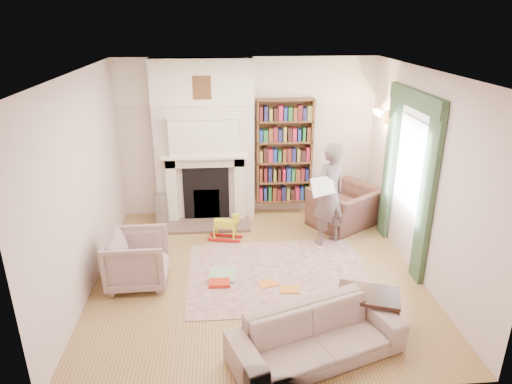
{
  "coord_description": "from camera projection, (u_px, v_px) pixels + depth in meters",
  "views": [
    {
      "loc": [
        -0.46,
        -5.63,
        3.45
      ],
      "look_at": [
        0.0,
        0.25,
        1.15
      ],
      "focal_mm": 32.0,
      "sensor_mm": 36.0,
      "label": 1
    }
  ],
  "objects": [
    {
      "name": "floor",
      "position": [
        257.0,
        273.0,
        6.51
      ],
      "size": [
        4.5,
        4.5,
        0.0
      ],
      "primitive_type": "plane",
      "color": "brown",
      "rests_on": "ground"
    },
    {
      "name": "ceiling",
      "position": [
        258.0,
        72.0,
        5.5
      ],
      "size": [
        4.5,
        4.5,
        0.0
      ],
      "primitive_type": "plane",
      "rotation": [
        3.14,
        0.0,
        0.0
      ],
      "color": "white",
      "rests_on": "wall_back"
    },
    {
      "name": "wall_back",
      "position": [
        247.0,
        138.0,
        8.1
      ],
      "size": [
        4.5,
        0.0,
        4.5
      ],
      "primitive_type": "plane",
      "rotation": [
        1.57,
        0.0,
        0.0
      ],
      "color": "silver",
      "rests_on": "floor"
    },
    {
      "name": "wall_front",
      "position": [
        279.0,
        270.0,
        3.92
      ],
      "size": [
        4.5,
        0.0,
        4.5
      ],
      "primitive_type": "plane",
      "rotation": [
        -1.57,
        0.0,
        0.0
      ],
      "color": "silver",
      "rests_on": "floor"
    },
    {
      "name": "wall_left",
      "position": [
        83.0,
        186.0,
        5.84
      ],
      "size": [
        0.0,
        4.5,
        4.5
      ],
      "primitive_type": "plane",
      "rotation": [
        1.57,
        0.0,
        1.57
      ],
      "color": "silver",
      "rests_on": "floor"
    },
    {
      "name": "wall_right",
      "position": [
        423.0,
        177.0,
        6.17
      ],
      "size": [
        0.0,
        4.5,
        4.5
      ],
      "primitive_type": "plane",
      "rotation": [
        1.57,
        0.0,
        -1.57
      ],
      "color": "silver",
      "rests_on": "floor"
    },
    {
      "name": "fireplace",
      "position": [
        205.0,
        143.0,
        7.86
      ],
      "size": [
        1.7,
        0.58,
        2.8
      ],
      "color": "silver",
      "rests_on": "floor"
    },
    {
      "name": "bookcase",
      "position": [
        284.0,
        152.0,
        8.11
      ],
      "size": [
        1.0,
        0.24,
        1.85
      ],
      "primitive_type": "cube",
      "color": "brown",
      "rests_on": "floor"
    },
    {
      "name": "window",
      "position": [
        411.0,
        164.0,
        6.52
      ],
      "size": [
        0.02,
        0.9,
        1.3
      ],
      "primitive_type": "cube",
      "color": "silver",
      "rests_on": "wall_right"
    },
    {
      "name": "curtain_left",
      "position": [
        427.0,
        199.0,
        5.96
      ],
      "size": [
        0.07,
        0.32,
        2.4
      ],
      "primitive_type": "cube",
      "color": "#2D462E",
      "rests_on": "floor"
    },
    {
      "name": "curtain_right",
      "position": [
        389.0,
        166.0,
        7.26
      ],
      "size": [
        0.07,
        0.32,
        2.4
      ],
      "primitive_type": "cube",
      "color": "#2D462E",
      "rests_on": "floor"
    },
    {
      "name": "pelmet",
      "position": [
        416.0,
        99.0,
        6.18
      ],
      "size": [
        0.09,
        1.7,
        0.24
      ],
      "primitive_type": "cube",
      "color": "#2D462E",
      "rests_on": "wall_right"
    },
    {
      "name": "wall_sconce",
      "position": [
        375.0,
        117.0,
        7.37
      ],
      "size": [
        0.2,
        0.24,
        0.24
      ],
      "primitive_type": null,
      "color": "gold",
      "rests_on": "wall_right"
    },
    {
      "name": "rug",
      "position": [
        278.0,
        274.0,
        6.48
      ],
      "size": [
        2.56,
        1.98,
        0.01
      ],
      "primitive_type": "cube",
      "rotation": [
        0.0,
        0.0,
        0.01
      ],
      "color": "#C3B093",
      "rests_on": "floor"
    },
    {
      "name": "armchair_reading",
      "position": [
        345.0,
        207.0,
        7.86
      ],
      "size": [
        1.41,
        1.37,
        0.69
      ],
      "primitive_type": "imported",
      "rotation": [
        0.0,
        0.0,
        3.73
      ],
      "color": "#432623",
      "rests_on": "floor"
    },
    {
      "name": "armchair_left",
      "position": [
        138.0,
        259.0,
        6.16
      ],
      "size": [
        0.83,
        0.81,
        0.73
      ],
      "primitive_type": "imported",
      "rotation": [
        0.0,
        0.0,
        1.6
      ],
      "color": "#B9A899",
      "rests_on": "floor"
    },
    {
      "name": "sofa",
      "position": [
        317.0,
        336.0,
        4.83
      ],
      "size": [
        2.0,
        1.31,
        0.54
      ],
      "primitive_type": "imported",
      "rotation": [
        0.0,
        0.0,
        0.34
      ],
      "color": "#ADA28E",
      "rests_on": "floor"
    },
    {
      "name": "man_reading",
      "position": [
        329.0,
        195.0,
        7.09
      ],
      "size": [
        0.72,
        0.64,
        1.67
      ],
      "primitive_type": "imported",
      "rotation": [
        0.0,
        0.0,
        3.62
      ],
      "color": "#61524E",
      "rests_on": "floor"
    },
    {
      "name": "newspaper",
      "position": [
        323.0,
        186.0,
        6.82
      ],
      "size": [
        0.42,
        0.3,
        0.28
      ],
      "primitive_type": "cube",
      "rotation": [
        -0.35,
        0.0,
        0.48
      ],
      "color": "white",
      "rests_on": "man_reading"
    },
    {
      "name": "coffee_table",
      "position": [
        367.0,
        310.0,
        5.34
      ],
      "size": [
        0.81,
        0.66,
        0.45
      ],
      "primitive_type": null,
      "rotation": [
        0.0,
        0.0,
        -0.34
      ],
      "color": "#341912",
      "rests_on": "floor"
    },
    {
      "name": "paraffin_heater",
      "position": [
        162.0,
        210.0,
        7.93
      ],
      "size": [
        0.24,
        0.24,
        0.55
      ],
      "primitive_type": "cylinder",
      "rotation": [
        0.0,
        0.0,
        0.02
      ],
      "color": "#999BA0",
      "rests_on": "floor"
    },
    {
      "name": "rocking_horse",
      "position": [
        225.0,
        227.0,
        7.4
      ],
      "size": [
        0.57,
        0.33,
        0.47
      ],
      "primitive_type": null,
      "rotation": [
        0.0,
        0.0,
        -0.24
      ],
      "color": "yellow",
      "rests_on": "rug"
    },
    {
      "name": "board_game",
      "position": [
        223.0,
        275.0,
        6.42
      ],
      "size": [
        0.44,
        0.44,
        0.03
      ],
      "primitive_type": "cube",
      "rotation": [
        0.0,
        0.0,
        -0.15
      ],
      "color": "#D3DF4E",
      "rests_on": "rug"
    },
    {
      "name": "game_box_lid",
      "position": [
        220.0,
        283.0,
        6.21
      ],
      "size": [
        0.29,
        0.2,
        0.05
      ],
      "primitive_type": "cube",
      "rotation": [
        0.0,
        0.0,
        -0.03
      ],
      "color": "red",
      "rests_on": "rug"
    },
    {
      "name": "comic_annuals",
      "position": [
        279.0,
        286.0,
        6.16
      ],
      "size": [
        0.54,
        0.38,
        0.02
      ],
      "color": "red",
      "rests_on": "rug"
    }
  ]
}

